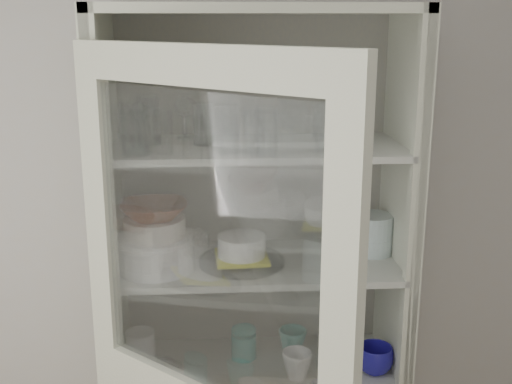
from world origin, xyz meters
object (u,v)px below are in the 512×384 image
(goblet_1, at_px, (185,115))
(glass_platter, at_px, (242,261))
(goblet_0, at_px, (146,117))
(grey_bowl_stack, at_px, (373,234))
(terracotta_bowl, at_px, (154,210))
(mug_white, at_px, (297,365))
(measuring_cups, at_px, (162,369))
(mug_blue, at_px, (375,359))
(white_canister, at_px, (141,347))
(mug_teal, at_px, (292,341))
(plate_stack_front, at_px, (156,252))
(pantry_cabinet, at_px, (255,335))
(cream_bowl, at_px, (155,227))
(yellow_trivet, at_px, (242,257))
(goblet_3, at_px, (357,114))
(plate_stack_back, at_px, (179,244))
(goblet_2, at_px, (340,112))
(teal_jar, at_px, (244,343))

(goblet_1, bearing_deg, glass_platter, -37.90)
(goblet_0, bearing_deg, grey_bowl_stack, -4.99)
(terracotta_bowl, distance_m, grey_bowl_stack, 0.76)
(mug_white, bearing_deg, goblet_1, 161.86)
(goblet_0, xyz_separation_m, measuring_cups, (0.03, -0.15, -0.86))
(mug_blue, bearing_deg, white_canister, 154.84)
(goblet_0, height_order, mug_teal, goblet_0)
(plate_stack_front, bearing_deg, mug_white, -4.22)
(pantry_cabinet, height_order, glass_platter, pantry_cabinet)
(mug_teal, relative_size, measuring_cups, 1.01)
(plate_stack_front, height_order, cream_bowl, cream_bowl)
(mug_blue, bearing_deg, terracotta_bowl, 161.42)
(yellow_trivet, height_order, white_canister, yellow_trivet)
(pantry_cabinet, height_order, mug_white, pantry_cabinet)
(goblet_3, distance_m, measuring_cups, 1.11)
(plate_stack_back, distance_m, terracotta_bowl, 0.24)
(mug_white, xyz_separation_m, white_canister, (-0.54, 0.13, 0.01))
(goblet_1, bearing_deg, yellow_trivet, -37.90)
(goblet_0, relative_size, terracotta_bowl, 0.71)
(plate_stack_back, bearing_deg, glass_platter, -30.71)
(cream_bowl, xyz_separation_m, yellow_trivet, (0.28, 0.03, -0.12))
(pantry_cabinet, bearing_deg, grey_bowl_stack, -4.05)
(goblet_1, distance_m, goblet_3, 0.58)
(mug_white, xyz_separation_m, measuring_cups, (-0.47, 0.05, -0.03))
(goblet_3, bearing_deg, mug_white, -138.46)
(goblet_1, bearing_deg, cream_bowl, -120.28)
(cream_bowl, distance_m, yellow_trivet, 0.31)
(goblet_2, distance_m, plate_stack_back, 0.72)
(goblet_0, relative_size, teal_jar, 1.39)
(goblet_1, xyz_separation_m, plate_stack_front, (-0.10, -0.17, -0.42))
(teal_jar, height_order, measuring_cups, teal_jar)
(goblet_0, xyz_separation_m, teal_jar, (0.32, -0.05, -0.82))
(pantry_cabinet, relative_size, terracotta_bowl, 9.78)
(plate_stack_back, bearing_deg, pantry_cabinet, -6.10)
(teal_jar, bearing_deg, goblet_3, 6.05)
(teal_jar, bearing_deg, glass_platter, -95.91)
(goblet_2, bearing_deg, grey_bowl_stack, -24.82)
(goblet_3, distance_m, grey_bowl_stack, 0.42)
(goblet_3, relative_size, plate_stack_front, 0.64)
(cream_bowl, xyz_separation_m, mug_blue, (0.74, -0.02, -0.49))
(mug_white, bearing_deg, plate_stack_back, 165.53)
(yellow_trivet, relative_size, white_canister, 1.41)
(pantry_cabinet, xyz_separation_m, white_canister, (-0.41, -0.03, -0.02))
(mug_teal, bearing_deg, goblet_0, 159.54)
(cream_bowl, relative_size, mug_teal, 1.92)
(plate_stack_back, distance_m, white_canister, 0.40)
(plate_stack_back, relative_size, yellow_trivet, 1.23)
(goblet_2, relative_size, grey_bowl_stack, 1.27)
(cream_bowl, distance_m, mug_white, 0.68)
(grey_bowl_stack, bearing_deg, plate_stack_front, -172.43)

